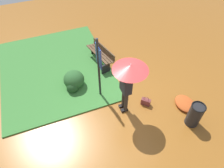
{
  "coord_description": "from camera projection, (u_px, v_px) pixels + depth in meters",
  "views": [
    {
      "loc": [
        3.5,
        -1.64,
        5.43
      ],
      "look_at": [
        -0.42,
        -0.11,
        0.85
      ],
      "focal_mm": 32.77,
      "sensor_mm": 36.0,
      "label": 1
    }
  ],
  "objects": [
    {
      "name": "trash_bin",
      "position": [
        195.0,
        115.0,
        5.98
      ],
      "size": [
        0.42,
        0.42,
        0.83
      ],
      "color": "black",
      "rests_on": "ground_plane"
    },
    {
      "name": "person_with_umbrella",
      "position": [
        128.0,
        76.0,
        5.46
      ],
      "size": [
        0.96,
        0.96,
        2.04
      ],
      "color": "#2D2823",
      "rests_on": "ground_plane"
    },
    {
      "name": "shrub_cluster",
      "position": [
        74.0,
        81.0,
        7.07
      ],
      "size": [
        0.79,
        0.71,
        0.64
      ],
      "color": "#285628",
      "rests_on": "ground_plane"
    },
    {
      "name": "ground_plane",
      "position": [
        120.0,
        110.0,
        6.61
      ],
      "size": [
        18.0,
        18.0,
        0.0
      ],
      "primitive_type": "plane",
      "color": "brown"
    },
    {
      "name": "grass_verge",
      "position": [
        55.0,
        68.0,
        7.91
      ],
      "size": [
        4.8,
        4.0,
        0.05
      ],
      "color": "#387533",
      "rests_on": "ground_plane"
    },
    {
      "name": "leaf_pile_near_person",
      "position": [
        185.0,
        103.0,
        6.68
      ],
      "size": [
        0.75,
        0.6,
        0.16
      ],
      "color": "#B74C1E",
      "rests_on": "ground_plane"
    },
    {
      "name": "info_sign_post",
      "position": [
        99.0,
        63.0,
        5.98
      ],
      "size": [
        0.44,
        0.07,
        2.3
      ],
      "color": "black",
      "rests_on": "ground_plane"
    },
    {
      "name": "park_bench",
      "position": [
        101.0,
        55.0,
        7.87
      ],
      "size": [
        1.43,
        0.7,
        0.75
      ],
      "color": "black",
      "rests_on": "ground_plane"
    },
    {
      "name": "handbag",
      "position": [
        146.0,
        102.0,
        6.67
      ],
      "size": [
        0.31,
        0.31,
        0.37
      ],
      "color": "brown",
      "rests_on": "ground_plane"
    }
  ]
}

